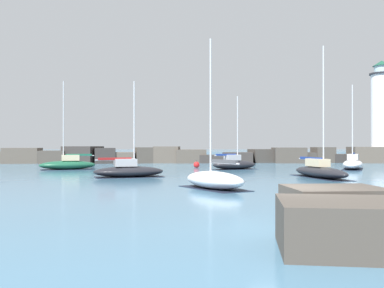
# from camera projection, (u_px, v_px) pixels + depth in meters

# --- Properties ---
(ground_plane) EXTENTS (600.00, 600.00, 0.00)m
(ground_plane) POSITION_uv_depth(u_px,v_px,m) (293.00, 227.00, 13.92)
(ground_plane) COLOR teal
(open_sea_beyond) EXTENTS (400.00, 116.00, 0.01)m
(open_sea_beyond) POSITION_uv_depth(u_px,v_px,m) (187.00, 155.00, 126.62)
(open_sea_beyond) COLOR #386684
(open_sea_beyond) RESTS_ON ground
(breakwater_jetty) EXTENTS (69.14, 7.41, 2.58)m
(breakwater_jetty) POSITION_uv_depth(u_px,v_px,m) (196.00, 156.00, 66.57)
(breakwater_jetty) COLOR brown
(breakwater_jetty) RESTS_ON ground
(lighthouse) EXTENTS (4.43, 4.43, 16.48)m
(lighthouse) POSITION_uv_depth(u_px,v_px,m) (382.00, 117.00, 69.15)
(lighthouse) COLOR gray
(lighthouse) RESTS_ON ground
(sailboat_moored_0) EXTENTS (3.17, 8.20, 10.84)m
(sailboat_moored_0) POSITION_uv_depth(u_px,v_px,m) (320.00, 171.00, 35.50)
(sailboat_moored_0) COLOR black
(sailboat_moored_0) RESTS_ON ground
(sailboat_moored_1) EXTENTS (6.41, 4.01, 8.17)m
(sailboat_moored_1) POSITION_uv_depth(u_px,v_px,m) (128.00, 171.00, 36.24)
(sailboat_moored_1) COLOR black
(sailboat_moored_1) RESTS_ON ground
(sailboat_moored_2) EXTENTS (6.48, 4.03, 9.86)m
(sailboat_moored_2) POSITION_uv_depth(u_px,v_px,m) (68.00, 164.00, 47.74)
(sailboat_moored_2) COLOR #195138
(sailboat_moored_2) RESTS_ON ground
(sailboat_moored_3) EXTENTS (5.79, 4.00, 8.29)m
(sailboat_moored_3) POSITION_uv_depth(u_px,v_px,m) (234.00, 164.00, 48.18)
(sailboat_moored_3) COLOR black
(sailboat_moored_3) RESTS_ON ground
(sailboat_moored_4) EXTENTS (5.22, 7.82, 9.55)m
(sailboat_moored_4) POSITION_uv_depth(u_px,v_px,m) (353.00, 164.00, 48.68)
(sailboat_moored_4) COLOR white
(sailboat_moored_4) RESTS_ON ground
(sailboat_moored_5) EXTENTS (4.54, 5.82, 9.40)m
(sailboat_moored_5) POSITION_uv_depth(u_px,v_px,m) (214.00, 179.00, 26.47)
(sailboat_moored_5) COLOR white
(sailboat_moored_5) RESTS_ON ground
(mooring_buoy_orange_near) EXTENTS (0.73, 0.73, 0.93)m
(mooring_buoy_orange_near) POSITION_uv_depth(u_px,v_px,m) (197.00, 165.00, 51.69)
(mooring_buoy_orange_near) COLOR red
(mooring_buoy_orange_near) RESTS_ON ground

